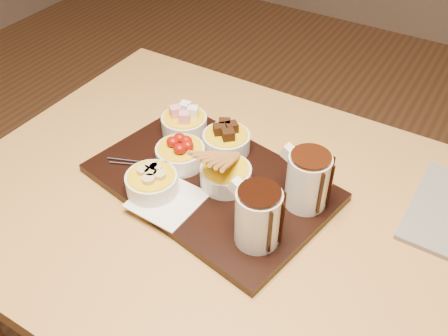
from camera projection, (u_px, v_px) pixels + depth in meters
The scene contains 11 objects.
dining_table at pixel (257, 247), 1.01m from camera, with size 1.20×0.80×0.75m.
serving_board at pixel (211, 182), 0.99m from camera, with size 0.46×0.30×0.02m, color black.
napkin at pixel (167, 200), 0.94m from camera, with size 0.12×0.12×0.00m, color white.
bowl_marshmallows at pixel (184, 124), 1.09m from camera, with size 0.10×0.10×0.04m, color silver.
bowl_cake at pixel (226, 142), 1.04m from camera, with size 0.10×0.10×0.04m, color silver.
bowl_strawberries at pixel (180, 155), 1.01m from camera, with size 0.10×0.10×0.04m, color silver.
bowl_biscotti at pixel (226, 176), 0.96m from camera, with size 0.10×0.10×0.04m, color silver.
bowl_bananas at pixel (152, 184), 0.95m from camera, with size 0.10×0.10×0.04m, color silver.
pitcher_dark_chocolate at pixel (258, 217), 0.83m from camera, with size 0.08×0.08×0.11m, color silver.
pitcher_milk_chocolate at pixel (308, 181), 0.90m from camera, with size 0.08×0.08×0.11m, color silver.
fondue_skewers at pixel (169, 165), 1.01m from camera, with size 0.26×0.03×0.01m, color silver, non-canonical shape.
Camera 1 is at (0.28, -0.59, 1.43)m, focal length 40.00 mm.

